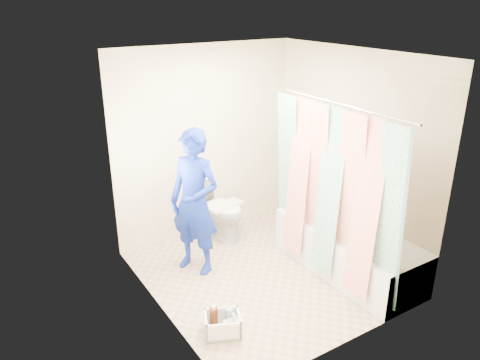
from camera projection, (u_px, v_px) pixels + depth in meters
floor at (263, 274)px, 5.23m from camera, size 2.60×2.60×0.00m
ceiling at (268, 54)px, 4.34m from camera, size 2.40×2.60×0.02m
wall_back at (205, 143)px, 5.81m from camera, size 2.40×0.02×2.40m
wall_front at (358, 223)px, 3.76m from camera, size 2.40×0.02×2.40m
wall_left at (156, 200)px, 4.19m from camera, size 0.02×2.60×2.40m
wall_right at (350, 154)px, 5.38m from camera, size 0.02×2.60×2.40m
bathtub at (348, 249)px, 5.22m from camera, size 0.70×1.75×0.50m
curtain_rod at (337, 104)px, 4.43m from camera, size 0.02×1.90×0.02m
shower_curtain at (330, 194)px, 4.78m from camera, size 0.06×1.75×1.80m
toilet at (219, 207)px, 5.96m from camera, size 0.57×0.83×0.78m
tank_lid at (225, 206)px, 5.85m from camera, size 0.51×0.29×0.04m
tank_internals at (205, 177)px, 5.94m from camera, size 0.19×0.07×0.25m
plumber at (195, 203)px, 5.06m from camera, size 0.63×0.71×1.64m
cleaning_caddy at (224, 325)px, 4.28m from camera, size 0.40×0.37×0.25m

